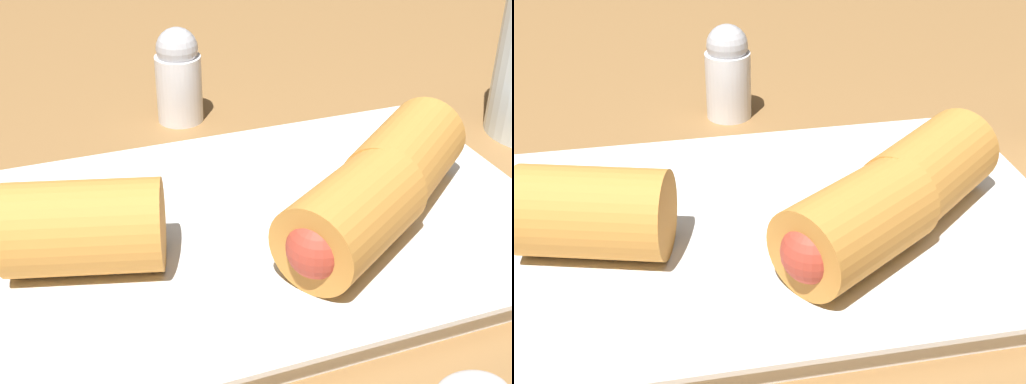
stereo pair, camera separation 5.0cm
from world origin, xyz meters
TOP-DOWN VIEW (x-y plane):
  - table_surface at (0.00, 0.00)cm, footprint 180.00×140.00cm
  - serving_plate at (3.75, -0.99)cm, footprint 31.99×21.34cm
  - roll_front_left at (6.67, -5.83)cm, footprint 8.83×8.01cm
  - roll_front_right at (-5.81, -1.84)cm, footprint 8.70×6.46cm
  - roll_back_left at (12.29, -1.47)cm, footprint 8.75×8.35cm
  - salt_shaker at (3.96, 15.99)cm, footprint 3.35×3.35cm

SIDE VIEW (x-z plane):
  - table_surface at x=0.00cm, z-range 0.00..2.00cm
  - serving_plate at x=3.75cm, z-range 2.01..3.51cm
  - salt_shaker at x=3.96cm, z-range 1.96..9.02cm
  - roll_front_left at x=6.67cm, z-range 3.50..8.12cm
  - roll_front_right at x=-5.81cm, z-range 3.50..8.12cm
  - roll_back_left at x=12.29cm, z-range 3.50..8.12cm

